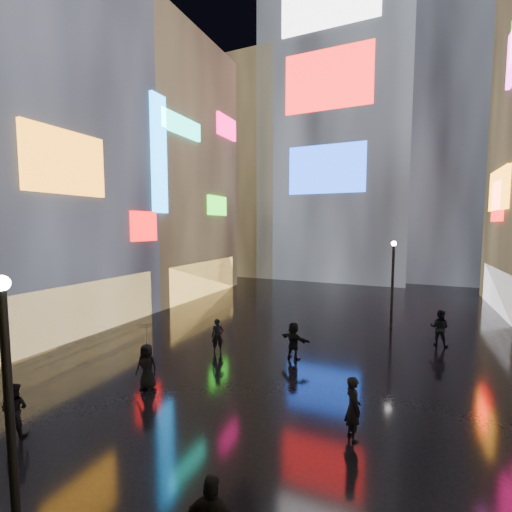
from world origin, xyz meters
The scene contains 15 objects.
ground centered at (0.00, 20.00, 0.00)m, with size 140.00×140.00×0.00m, color black.
building_left_mid centered at (-15.98, 14.01, 11.97)m, with size 10.28×12.70×24.00m.
building_left_far centered at (-15.98, 26.00, 10.98)m, with size 10.28×12.00×22.00m.
tower_main centered at (-3.00, 43.97, 21.01)m, with size 16.00×14.20×42.00m.
tower_flank_right centered at (9.00, 46.00, 17.00)m, with size 12.00×12.00×34.00m, color black.
tower_flank_left centered at (-14.00, 42.00, 13.00)m, with size 10.00×10.00×26.00m, color black.
lamp_near centered at (-1.70, 4.45, 2.94)m, with size 0.30×0.30×5.20m.
lamp_far centered at (4.28, 22.35, 2.94)m, with size 0.30×0.30×5.20m.
pedestrian_1 centered at (-5.26, 6.55, 0.78)m, with size 0.75×0.59×1.55m, color black.
pedestrian_4 centered at (-3.77, 10.40, 0.85)m, with size 0.83×0.54×1.69m, color black.
pedestrian_5 centered at (0.39, 15.37, 0.85)m, with size 1.58×0.50×1.70m, color black.
pedestrian_6 centered at (-3.17, 14.62, 0.82)m, with size 0.60×0.39×1.64m, color black.
pedestrian_7 centered at (6.66, 20.05, 0.92)m, with size 0.89×0.70×1.84m, color black.
umbrella_2 centered at (-3.77, 10.40, 2.09)m, with size 0.88×0.89×0.80m, color black.
pedestrian_8 centered at (3.75, 10.37, 0.92)m, with size 0.67×0.44×1.83m, color black.
Camera 1 is at (4.99, 0.73, 6.09)m, focal length 24.00 mm.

